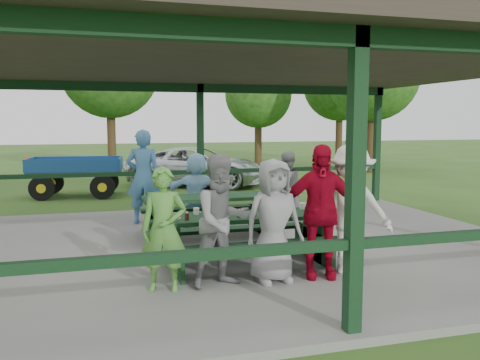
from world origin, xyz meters
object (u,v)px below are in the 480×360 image
object	(u,v)px
contestant_red	(319,211)
spectator_grey	(286,188)
contestant_white_fedora	(351,209)
contestant_grey_mid	(274,221)
spectator_lblue	(197,190)
picnic_table_near	(247,233)
farm_trailer	(76,176)
spectator_blue	(144,177)
contestant_grey_left	(223,221)
pickup_truck	(197,166)
picnic_table_far	(208,211)
contestant_green	(164,229)

from	to	relation	value
contestant_red	spectator_grey	world-z (taller)	contestant_red
contestant_white_fedora	contestant_grey_mid	bearing A→B (deg)	-160.29
spectator_lblue	spectator_grey	bearing A→B (deg)	-168.23
picnic_table_near	spectator_grey	world-z (taller)	spectator_grey
contestant_white_fedora	farm_trailer	bearing A→B (deg)	128.16
picnic_table_near	spectator_lblue	world-z (taller)	spectator_lblue
spectator_blue	spectator_grey	size ratio (longest dim) A/B	1.31
contestant_grey_left	contestant_grey_mid	world-z (taller)	contestant_grey_left
contestant_grey_left	spectator_grey	xyz separation A→B (m)	(2.25, 3.59, -0.10)
contestant_red	spectator_grey	size ratio (longest dim) A/B	1.21
picnic_table_near	contestant_grey_mid	world-z (taller)	contestant_grey_mid
picnic_table_near	contestant_grey_mid	distance (m)	0.94
pickup_truck	contestant_white_fedora	bearing A→B (deg)	-153.99
contestant_grey_left	picnic_table_far	bearing A→B (deg)	66.72
contestant_grey_mid	spectator_lblue	bearing A→B (deg)	89.23
picnic_table_near	pickup_truck	bearing A→B (deg)	82.91
contestant_red	farm_trailer	distance (m)	10.11
contestant_white_fedora	spectator_lblue	size ratio (longest dim) A/B	1.23
picnic_table_near	spectator_lblue	distance (m)	2.85
spectator_lblue	contestant_red	bearing A→B (deg)	119.65
contestant_grey_left	contestant_white_fedora	bearing A→B (deg)	-12.34
spectator_lblue	pickup_truck	distance (m)	7.49
picnic_table_far	contestant_green	bearing A→B (deg)	-112.73
picnic_table_near	spectator_blue	world-z (taller)	spectator_blue
contestant_grey_mid	contestant_white_fedora	xyz separation A→B (m)	(1.16, 0.09, 0.09)
picnic_table_near	spectator_grey	bearing A→B (deg)	58.60
picnic_table_near	contestant_green	distance (m)	1.59
contestant_red	spectator_grey	distance (m)	3.68
picnic_table_far	contestant_green	size ratio (longest dim) A/B	1.52
spectator_blue	farm_trailer	distance (m)	5.36
spectator_blue	contestant_grey_mid	bearing A→B (deg)	121.51
spectator_blue	spectator_grey	distance (m)	2.96
contestant_grey_mid	contestant_white_fedora	size ratio (longest dim) A/B	0.88
contestant_grey_left	pickup_truck	size ratio (longest dim) A/B	0.35
contestant_grey_left	farm_trailer	xyz separation A→B (m)	(-2.10, 9.51, -0.33)
contestant_grey_left	contestant_grey_mid	distance (m)	0.68
contestant_grey_mid	contestant_grey_left	bearing A→B (deg)	173.51
pickup_truck	spectator_blue	bearing A→B (deg)	-174.14
contestant_grey_left	contestant_red	bearing A→B (deg)	-13.98
picnic_table_near	contestant_green	size ratio (longest dim) A/B	1.61
contestant_grey_left	spectator_lblue	size ratio (longest dim) A/B	1.13
spectator_grey	spectator_blue	bearing A→B (deg)	-34.45
contestant_grey_mid	pickup_truck	world-z (taller)	contestant_grey_mid
contestant_green	contestant_grey_mid	size ratio (longest dim) A/B	0.95
contestant_green	pickup_truck	world-z (taller)	contestant_green
spectator_blue	contestant_green	bearing A→B (deg)	103.33
contestant_white_fedora	spectator_grey	distance (m)	3.54
contestant_grey_mid	spectator_blue	xyz separation A→B (m)	(-1.28, 4.40, 0.16)
picnic_table_near	contestant_grey_mid	xyz separation A→B (m)	(0.10, -0.87, 0.34)
contestant_white_fedora	spectator_grey	xyz separation A→B (m)	(0.40, 3.51, -0.15)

